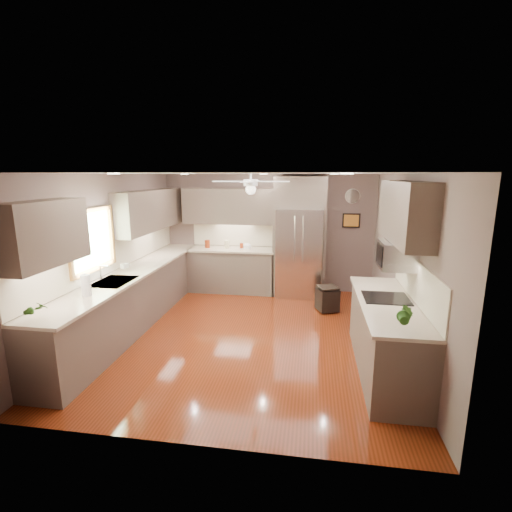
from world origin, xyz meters
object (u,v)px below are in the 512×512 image
(potted_plant_left, at_px, (37,309))
(stool, at_px, (327,299))
(canister_c, at_px, (227,244))
(paper_towel, at_px, (86,285))
(canister_a, at_px, (207,244))
(canister_d, at_px, (241,245))
(bowl, at_px, (247,248))
(potted_plant_right, at_px, (406,316))
(microwave, at_px, (396,255))
(refrigerator, at_px, (299,239))
(soap_bottle, at_px, (125,266))

(potted_plant_left, xyz_separation_m, stool, (3.22, 3.28, -0.84))
(canister_c, distance_m, paper_towel, 3.55)
(canister_a, height_order, canister_d, canister_a)
(bowl, xyz_separation_m, stool, (1.66, -0.94, -0.73))
(canister_d, bearing_deg, potted_plant_right, -58.23)
(canister_a, height_order, stool, canister_a)
(microwave, xyz_separation_m, paper_towel, (-3.95, -0.62, -0.40))
(canister_d, distance_m, microwave, 3.82)
(canister_a, height_order, paper_towel, paper_towel)
(canister_a, relative_size, microwave, 0.32)
(stool, bearing_deg, canister_c, 155.66)
(potted_plant_right, relative_size, refrigerator, 0.13)
(soap_bottle, bearing_deg, canister_d, 54.33)
(canister_a, relative_size, soap_bottle, 1.04)
(canister_d, bearing_deg, microwave, -47.62)
(soap_bottle, distance_m, refrigerator, 3.44)
(canister_d, xyz_separation_m, microwave, (2.56, -2.80, 0.48))
(canister_a, bearing_deg, paper_towel, -101.07)
(potted_plant_right, distance_m, microwave, 1.21)
(canister_c, height_order, stool, canister_c)
(soap_bottle, bearing_deg, stool, 18.80)
(soap_bottle, height_order, refrigerator, refrigerator)
(canister_a, distance_m, microwave, 4.31)
(soap_bottle, bearing_deg, paper_towel, -84.01)
(canister_a, distance_m, paper_towel, 3.44)
(stool, distance_m, paper_towel, 4.10)
(canister_a, relative_size, refrigerator, 0.07)
(canister_a, bearing_deg, potted_plant_right, -50.75)
(potted_plant_left, xyz_separation_m, refrigerator, (2.65, 4.18, 0.11))
(refrigerator, bearing_deg, potted_plant_left, -122.37)
(canister_a, relative_size, canister_d, 1.65)
(paper_towel, bearing_deg, bowl, 65.43)
(potted_plant_right, bearing_deg, paper_towel, 172.29)
(soap_bottle, relative_size, microwave, 0.31)
(stool, bearing_deg, bowl, 150.47)
(canister_c, xyz_separation_m, bowl, (0.45, -0.01, -0.07))
(bowl, height_order, refrigerator, refrigerator)
(canister_c, xyz_separation_m, potted_plant_left, (-1.11, -4.23, 0.05))
(potted_plant_right, distance_m, refrigerator, 4.04)
(bowl, bearing_deg, microwave, -48.62)
(soap_bottle, relative_size, potted_plant_right, 0.55)
(canister_d, relative_size, stool, 0.23)
(canister_c, distance_m, microwave, 4.00)
(potted_plant_left, distance_m, microwave, 4.26)
(potted_plant_left, relative_size, paper_towel, 0.88)
(canister_c, height_order, canister_d, canister_c)
(potted_plant_right, distance_m, bowl, 4.52)
(soap_bottle, bearing_deg, microwave, -9.25)
(canister_c, bearing_deg, paper_towel, -107.84)
(potted_plant_left, bearing_deg, microwave, 20.37)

